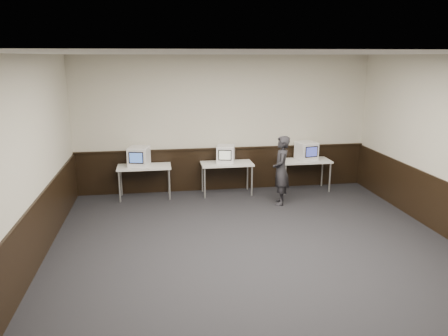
# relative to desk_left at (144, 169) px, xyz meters

# --- Properties ---
(floor) EXTENTS (8.00, 8.00, 0.00)m
(floor) POSITION_rel_desk_left_xyz_m (1.90, -3.60, -0.68)
(floor) COLOR black
(floor) RESTS_ON ground
(ceiling) EXTENTS (8.00, 8.00, 0.00)m
(ceiling) POSITION_rel_desk_left_xyz_m (1.90, -3.60, 2.52)
(ceiling) COLOR white
(ceiling) RESTS_ON back_wall
(back_wall) EXTENTS (7.00, 0.00, 7.00)m
(back_wall) POSITION_rel_desk_left_xyz_m (1.90, 0.40, 0.92)
(back_wall) COLOR beige
(back_wall) RESTS_ON ground
(front_wall) EXTENTS (7.00, 0.00, 7.00)m
(front_wall) POSITION_rel_desk_left_xyz_m (1.90, -7.60, 0.92)
(front_wall) COLOR beige
(front_wall) RESTS_ON ground
(left_wall) EXTENTS (0.00, 8.00, 8.00)m
(left_wall) POSITION_rel_desk_left_xyz_m (-1.60, -3.60, 0.92)
(left_wall) COLOR beige
(left_wall) RESTS_ON ground
(wainscot_back) EXTENTS (6.98, 0.04, 1.00)m
(wainscot_back) POSITION_rel_desk_left_xyz_m (1.90, 0.38, -0.18)
(wainscot_back) COLOR black
(wainscot_back) RESTS_ON back_wall
(wainscot_left) EXTENTS (0.04, 7.98, 1.00)m
(wainscot_left) POSITION_rel_desk_left_xyz_m (-1.58, -3.60, -0.18)
(wainscot_left) COLOR black
(wainscot_left) RESTS_ON left_wall
(wainscot_rail) EXTENTS (6.98, 0.06, 0.04)m
(wainscot_rail) POSITION_rel_desk_left_xyz_m (1.90, 0.36, 0.34)
(wainscot_rail) COLOR black
(wainscot_rail) RESTS_ON wainscot_back
(desk_left) EXTENTS (1.20, 0.60, 0.75)m
(desk_left) POSITION_rel_desk_left_xyz_m (0.00, 0.00, 0.00)
(desk_left) COLOR silver
(desk_left) RESTS_ON ground
(desk_center) EXTENTS (1.20, 0.60, 0.75)m
(desk_center) POSITION_rel_desk_left_xyz_m (1.90, 0.00, 0.00)
(desk_center) COLOR silver
(desk_center) RESTS_ON ground
(desk_right) EXTENTS (1.20, 0.60, 0.75)m
(desk_right) POSITION_rel_desk_left_xyz_m (3.80, 0.00, 0.00)
(desk_right) COLOR silver
(desk_right) RESTS_ON ground
(emac_left) EXTENTS (0.53, 0.55, 0.44)m
(emac_left) POSITION_rel_desk_left_xyz_m (-0.11, 0.02, 0.29)
(emac_left) COLOR white
(emac_left) RESTS_ON desk_left
(emac_center) EXTENTS (0.49, 0.51, 0.40)m
(emac_center) POSITION_rel_desk_left_xyz_m (1.88, 0.04, 0.27)
(emac_center) COLOR white
(emac_center) RESTS_ON desk_center
(emac_right) EXTENTS (0.51, 0.53, 0.43)m
(emac_right) POSITION_rel_desk_left_xyz_m (3.84, 0.04, 0.29)
(emac_right) COLOR white
(emac_right) RESTS_ON desk_right
(person) EXTENTS (0.49, 0.63, 1.52)m
(person) POSITION_rel_desk_left_xyz_m (2.95, -0.90, 0.08)
(person) COLOR #242328
(person) RESTS_ON ground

